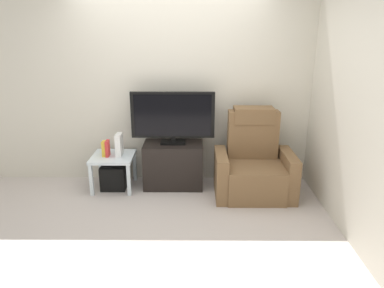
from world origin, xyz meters
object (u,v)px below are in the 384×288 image
(side_table, at_px, (113,161))
(subwoofer_box, at_px, (114,176))
(book_leftmost, at_px, (104,149))
(recliner_armchair, at_px, (254,166))
(game_console, at_px, (119,145))
(television, at_px, (173,116))
(book_middle, at_px, (108,148))
(tv_stand, at_px, (174,165))

(side_table, relative_size, subwoofer_box, 1.69)
(book_leftmost, bearing_deg, side_table, 11.31)
(recliner_armchair, bearing_deg, game_console, 179.30)
(recliner_armchair, relative_size, side_table, 2.00)
(television, relative_size, book_leftmost, 5.35)
(television, xyz_separation_m, side_table, (-0.79, -0.09, -0.57))
(side_table, height_order, book_middle, book_middle)
(side_table, bearing_deg, tv_stand, 5.41)
(recliner_armchair, bearing_deg, television, 171.48)
(television, relative_size, game_console, 3.73)
(book_leftmost, relative_size, book_middle, 0.96)
(tv_stand, relative_size, subwoofer_box, 2.43)
(book_leftmost, height_order, game_console, game_console)
(tv_stand, distance_m, game_console, 0.76)
(tv_stand, xyz_separation_m, book_leftmost, (-0.89, -0.09, 0.26))
(subwoofer_box, relative_size, book_middle, 1.53)
(tv_stand, distance_m, recliner_armchair, 1.06)
(subwoofer_box, bearing_deg, side_table, -90.00)
(recliner_armchair, distance_m, book_middle, 1.89)
(side_table, bearing_deg, recliner_armchair, -4.50)
(game_console, bearing_deg, subwoofer_box, -173.66)
(subwoofer_box, bearing_deg, book_leftmost, -168.69)
(recliner_armchair, height_order, book_middle, recliner_armchair)
(side_table, bearing_deg, game_console, 6.34)
(book_middle, bearing_deg, recliner_armchair, -3.75)
(book_middle, height_order, game_console, game_console)
(book_middle, distance_m, game_console, 0.15)
(tv_stand, xyz_separation_m, book_middle, (-0.84, -0.09, 0.26))
(tv_stand, height_order, subwoofer_box, tv_stand)
(tv_stand, xyz_separation_m, television, (0.00, 0.02, 0.66))
(television, height_order, subwoofer_box, television)
(side_table, relative_size, book_leftmost, 2.69)
(television, bearing_deg, game_console, -173.19)
(book_leftmost, height_order, book_middle, book_middle)
(tv_stand, bearing_deg, television, 90.00)
(subwoofer_box, bearing_deg, recliner_armchair, -4.50)
(book_middle, xyz_separation_m, game_console, (0.15, 0.03, 0.04))
(side_table, relative_size, game_console, 1.87)
(recliner_armchair, xyz_separation_m, game_console, (-1.73, 0.15, 0.22))
(subwoofer_box, relative_size, book_leftmost, 1.59)
(subwoofer_box, xyz_separation_m, game_console, (0.09, 0.01, 0.44))
(television, distance_m, subwoofer_box, 1.12)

